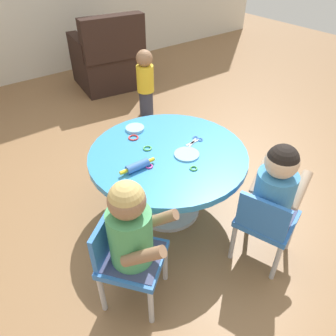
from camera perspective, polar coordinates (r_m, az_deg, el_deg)
name	(u,v)px	position (r m, az deg, el deg)	size (l,w,h in m)	color
ground_plane	(168,209)	(2.34, 0.00, -7.19)	(10.00, 10.00, 0.00)	olive
craft_table	(168,165)	(2.09, 0.00, 0.45)	(0.99, 0.99, 0.49)	silver
child_chair_left	(126,257)	(1.70, -7.31, -15.11)	(0.42, 0.42, 0.54)	#B7B7BC
seated_child_left	(131,227)	(1.51, -6.56, -10.26)	(0.42, 0.44, 0.51)	#3F4772
child_chair_right	(265,221)	(1.92, 16.61, -8.93)	(0.38, 0.38, 0.54)	#B7B7BC
seated_child_right	(276,187)	(1.80, 18.31, -3.13)	(0.41, 0.37, 0.51)	#3F4772
armchair_dark	(108,61)	(4.11, -10.37, 17.98)	(0.80, 0.81, 0.85)	black
toddler_standing	(145,82)	(3.35, -3.98, 14.85)	(0.17, 0.17, 0.67)	#33384C
rolling_pin	(137,166)	(1.88, -5.36, 0.36)	(0.23, 0.05, 0.05)	#3F72CC
craft_scissors	(195,140)	(2.14, 4.82, 4.82)	(0.14, 0.09, 0.01)	silver
playdough_blob_0	(135,128)	(2.26, -5.79, 6.89)	(0.13, 0.13, 0.02)	#8CCCF2
playdough_blob_1	(187,154)	(2.00, 3.30, 2.41)	(0.16, 0.16, 0.01)	#8CCCF2
cookie_cutter_0	(133,138)	(2.17, -6.07, 5.30)	(0.07, 0.07, 0.01)	red
cookie_cutter_1	(149,166)	(1.90, -3.34, 0.31)	(0.05, 0.05, 0.01)	#D83FA5
cookie_cutter_2	(147,148)	(2.06, -3.62, 3.46)	(0.06, 0.06, 0.01)	#4CB259
cookie_cutter_3	(194,168)	(1.89, 4.51, -0.06)	(0.05, 0.05, 0.01)	#4CB259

